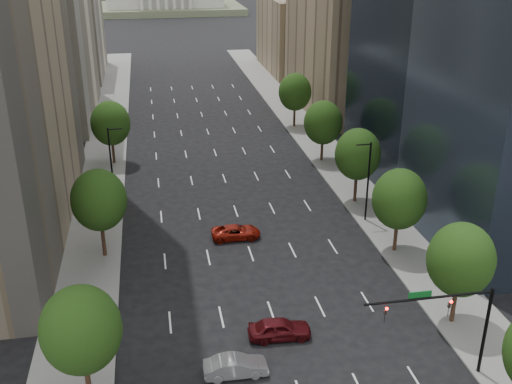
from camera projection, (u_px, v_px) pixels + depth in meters
sidewalk_left at (95, 221)px, 65.48m from camera, size 6.00×200.00×0.15m
sidewalk_right at (367, 200)px, 70.54m from camera, size 6.00×200.00×0.15m
midrise_cream_left at (39, 10)px, 95.91m from camera, size 14.00×30.00×35.00m
filler_left at (67, 34)px, 129.10m from camera, size 14.00×26.00×18.00m
parking_tan_right at (345, 22)px, 102.35m from camera, size 14.00×30.00×30.00m
filler_right at (298, 34)px, 134.94m from camera, size 14.00×26.00×16.00m
tree_right_1 at (461, 260)px, 46.36m from camera, size 5.20×5.20×8.75m
tree_right_2 at (399, 199)px, 57.26m from camera, size 5.20×5.20×8.61m
tree_right_3 at (358, 154)px, 68.00m from camera, size 5.20×5.20×8.89m
tree_right_4 at (323, 123)px, 80.82m from camera, size 5.20×5.20×8.46m
tree_right_5 at (295, 92)px, 95.17m from camera, size 5.20×5.20×8.75m
tree_left_0 at (81, 330)px, 38.17m from camera, size 5.20×5.20×8.75m
tree_left_1 at (99, 200)px, 56.16m from camera, size 5.20×5.20×8.97m
tree_left_2 at (111, 123)px, 79.78m from camera, size 5.20×5.20×8.68m
streetlight_rn at (368, 180)px, 63.80m from camera, size 1.70×0.20×9.00m
streetlight_ln at (112, 163)px, 68.45m from camera, size 1.70×0.20×9.00m
traffic_signal at (455, 316)px, 40.59m from camera, size 9.12×0.40×7.38m
foothills at (189, 9)px, 576.20m from camera, size 720.00×413.00×263.00m
car_maroon at (280, 329)px, 46.44m from camera, size 4.98×2.24×1.66m
car_silver at (236, 366)px, 42.53m from camera, size 4.56×1.62×1.50m
car_red_far at (236, 232)px, 61.72m from camera, size 5.05×2.37×1.40m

